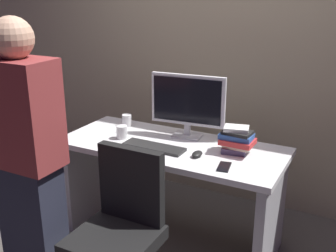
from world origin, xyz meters
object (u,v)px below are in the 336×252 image
Objects in this scene: office_chair at (120,241)px; mouse at (197,154)px; desk at (171,173)px; book_stack at (237,140)px; person_at_desk at (27,166)px; keyboard at (154,147)px; cup_by_monitor at (127,120)px; cup_near_keyboard at (122,132)px; cell_phone at (224,167)px; monitor at (188,103)px.

mouse is (0.18, 0.63, 0.33)m from office_chair.
book_stack reaches higher than desk.
keyboard is (0.36, 0.77, -0.09)m from person_at_desk.
desk is 17.22× the size of cup_by_monitor.
cup_near_keyboard is at bearing -171.83° from book_stack.
person_at_desk reaches higher than keyboard.
person_at_desk is (-0.50, -0.14, 0.41)m from office_chair.
keyboard is 4.30× the size of mouse.
cup_by_monitor is at bearing 147.61° from cell_phone.
book_stack is at bearing 40.09° from mouse.
cup_near_keyboard is at bearing 121.89° from office_chair.
cup_by_monitor is at bearing 143.85° from keyboard.
book_stack is at bearing 47.04° from person_at_desk.
book_stack is (0.52, 0.18, 0.08)m from keyboard.
office_chair is 2.19× the size of keyboard.
cup_by_monitor is (-0.52, 0.01, -0.21)m from monitor.
monitor is 2.45× the size of book_stack.
cup_near_keyboard is 0.83m from cell_phone.
cup_near_keyboard is (-0.37, -0.06, 0.27)m from desk.
person_at_desk is 1.18m from monitor.
monitor reaches higher than cup_by_monitor.
person_at_desk reaches higher than book_stack.
office_chair is 9.40× the size of mouse.
book_stack is 0.26m from cell_phone.
mouse is 0.61m from cup_near_keyboard.
keyboard is at bearing -161.16° from book_stack.
cup_near_keyboard is at bearing -64.13° from cup_by_monitor.
mouse is 1.06× the size of cup_near_keyboard.
cup_by_monitor is at bearing 157.27° from mouse.
desk is 0.46m from cup_near_keyboard.
cup_near_keyboard reaches higher than cup_by_monitor.
monitor is 5.40× the size of mouse.
book_stack is (0.41, -0.13, -0.16)m from monitor.
office_chair is 0.57× the size of person_at_desk.
keyboard reaches higher than cell_phone.
keyboard is 0.55m from book_stack.
desk is 10.80× the size of cell_phone.
cup_near_keyboard is (0.07, 0.83, -0.06)m from person_at_desk.
cup_by_monitor is (-0.73, 0.31, 0.03)m from mouse.
monitor is 0.46m from book_stack.
cup_near_keyboard is 0.28m from cup_by_monitor.
keyboard is 0.30m from cup_near_keyboard.
office_chair is at bearing -115.62° from book_stack.
cup_by_monitor is at bearing 179.09° from monitor.
keyboard is at bearing 64.73° from person_at_desk.
cup_by_monitor is 0.63× the size of cell_phone.
person_at_desk reaches higher than cell_phone.
mouse is (0.24, -0.11, 0.24)m from desk.
cell_phone is (0.42, -0.38, -0.25)m from monitor.
book_stack is at bearing 81.98° from cell_phone.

